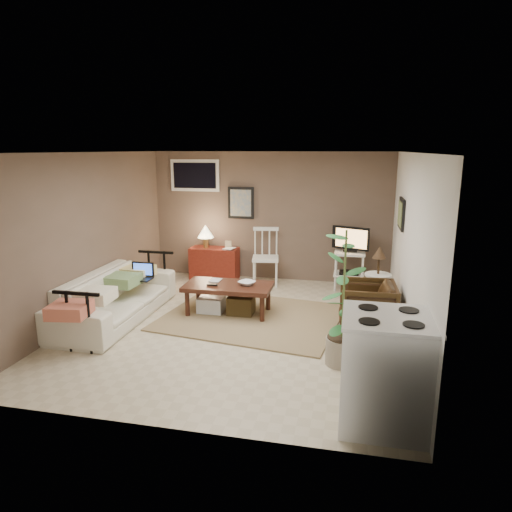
% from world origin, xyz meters
% --- Properties ---
extents(floor, '(5.00, 5.00, 0.00)m').
position_xyz_m(floor, '(0.00, 0.00, 0.00)').
color(floor, '#C1B293').
rests_on(floor, ground).
extents(art_back, '(0.50, 0.03, 0.60)m').
position_xyz_m(art_back, '(-0.55, 2.48, 1.45)').
color(art_back, black).
extents(art_right, '(0.03, 0.60, 0.45)m').
position_xyz_m(art_right, '(2.23, 1.05, 1.52)').
color(art_right, black).
extents(window, '(0.96, 0.03, 0.60)m').
position_xyz_m(window, '(-1.45, 2.48, 1.95)').
color(window, white).
extents(rug, '(2.76, 2.34, 0.02)m').
position_xyz_m(rug, '(0.13, 0.34, 0.01)').
color(rug, olive).
rests_on(rug, floor).
extents(coffee_table, '(1.31, 0.68, 0.49)m').
position_xyz_m(coffee_table, '(-0.25, 0.43, 0.28)').
color(coffee_table, '#3D1A10').
rests_on(coffee_table, floor).
extents(sofa, '(0.68, 2.33, 0.91)m').
position_xyz_m(sofa, '(-1.80, -0.11, 0.46)').
color(sofa, beige).
rests_on(sofa, floor).
extents(sofa_pillows, '(0.45, 2.22, 0.16)m').
position_xyz_m(sofa_pillows, '(-1.74, -0.38, 0.56)').
color(sofa_pillows, '#F0E8C7').
rests_on(sofa_pillows, sofa).
extents(sofa_end_rails, '(0.63, 2.33, 0.78)m').
position_xyz_m(sofa_end_rails, '(-1.67, -0.11, 0.39)').
color(sofa_end_rails, black).
rests_on(sofa_end_rails, floor).
extents(laptop, '(0.36, 0.26, 0.24)m').
position_xyz_m(laptop, '(-1.58, 0.29, 0.59)').
color(laptop, black).
rests_on(laptop, sofa).
extents(red_console, '(0.91, 0.40, 1.05)m').
position_xyz_m(red_console, '(-1.04, 2.24, 0.36)').
color(red_console, maroon).
rests_on(red_console, floor).
extents(spindle_chair, '(0.54, 0.54, 1.04)m').
position_xyz_m(spindle_chair, '(0.00, 2.09, 0.49)').
color(spindle_chair, white).
rests_on(spindle_chair, floor).
extents(tv_stand, '(0.64, 0.43, 1.12)m').
position_xyz_m(tv_stand, '(1.51, 2.12, 0.59)').
color(tv_stand, white).
rests_on(tv_stand, floor).
extents(side_table, '(0.39, 0.39, 1.05)m').
position_xyz_m(side_table, '(1.94, 0.88, 0.65)').
color(side_table, white).
rests_on(side_table, floor).
extents(armchair, '(0.72, 0.76, 0.75)m').
position_xyz_m(armchair, '(1.78, 0.21, 0.38)').
color(armchair, black).
rests_on(armchair, floor).
extents(potted_plant, '(0.40, 0.40, 1.61)m').
position_xyz_m(potted_plant, '(1.48, -0.89, 0.86)').
color(potted_plant, gray).
rests_on(potted_plant, floor).
extents(stove, '(0.80, 0.74, 1.05)m').
position_xyz_m(stove, '(1.89, -2.00, 0.52)').
color(stove, white).
rests_on(stove, floor).
extents(bowl, '(0.24, 0.15, 0.24)m').
position_xyz_m(bowl, '(0.04, 0.46, 0.59)').
color(bowl, '#3D1A10').
rests_on(bowl, coffee_table).
extents(book_table, '(0.16, 0.03, 0.22)m').
position_xyz_m(book_table, '(-0.56, 0.57, 0.57)').
color(book_table, '#3D1A10').
rests_on(book_table, coffee_table).
extents(book_console, '(0.18, 0.06, 0.25)m').
position_xyz_m(book_console, '(-0.81, 2.21, 0.73)').
color(book_console, '#3D1A10').
rests_on(book_console, red_console).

